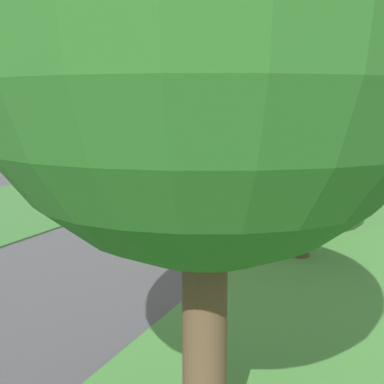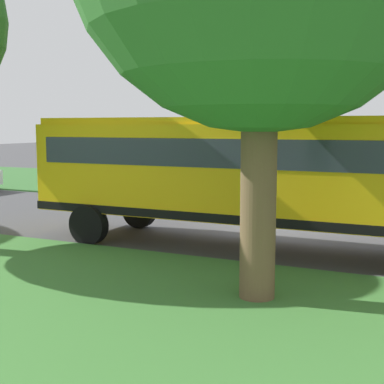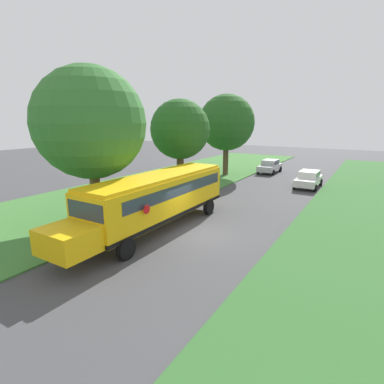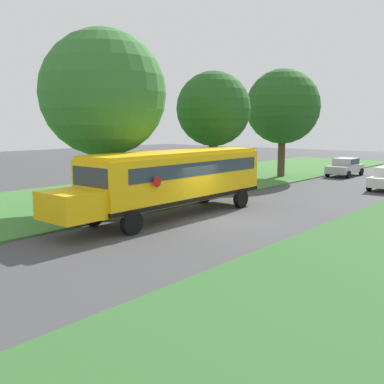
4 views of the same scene
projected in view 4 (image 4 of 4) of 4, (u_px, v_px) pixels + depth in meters
name	position (u px, v px, depth m)	size (l,w,h in m)	color
ground_plane	(221.00, 221.00, 20.78)	(120.00, 120.00, 0.00)	#424244
grass_verge	(88.00, 198.00, 27.16)	(12.00, 80.00, 0.08)	#3D7533
school_bus	(174.00, 177.00, 21.72)	(2.84, 12.42, 3.16)	yellow
car_silver_middle	(345.00, 166.00, 38.98)	(2.02, 4.40, 1.56)	#B7B7BC
oak_tree_beside_bus	(101.00, 93.00, 22.45)	(6.34, 6.34, 9.17)	brown
oak_tree_roadside_mid	(216.00, 109.00, 29.18)	(4.83, 4.83, 7.87)	#4C3826
oak_tree_far_end	(283.00, 107.00, 37.55)	(6.18, 6.18, 9.02)	#4C3826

